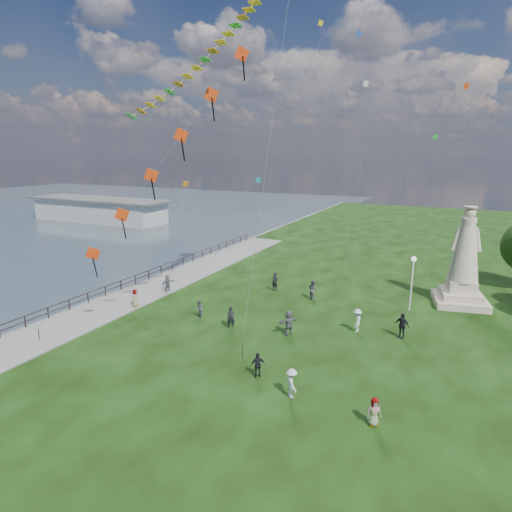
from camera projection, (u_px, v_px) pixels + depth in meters
The scene contains 18 objects.
waterfront at pixel (122, 296), 39.42m from camera, with size 200.00×200.00×1.51m.
pier_pavilion at pixel (99, 210), 83.49m from camera, with size 30.00×8.00×4.40m.
statue at pixel (463, 268), 36.40m from camera, with size 4.97×4.97×8.51m.
lamppost at pixel (413, 272), 34.88m from camera, with size 0.43×0.43×4.63m.
person_0 at pixel (231, 318), 31.88m from camera, with size 0.62×0.41×1.69m, color black.
person_1 at pixel (199, 309), 33.92m from camera, with size 0.72×0.45×1.49m, color #595960.
person_2 at pixel (291, 383), 22.93m from camera, with size 1.05×0.54×1.63m, color silver.
person_3 at pixel (258, 365), 24.97m from camera, with size 0.90×0.46×1.54m, color black.
person_4 at pixel (374, 412), 20.55m from camera, with size 0.71×0.44×1.46m, color #595960.
person_5 at pixel (168, 284), 40.08m from camera, with size 1.49×0.64×1.61m, color #595960.
person_6 at pixel (275, 282), 40.40m from camera, with size 0.67×0.44×1.83m, color black.
person_7 at pixel (313, 290), 38.18m from camera, with size 0.88×0.54×1.81m, color #595960.
person_8 at pixel (357, 320), 31.25m from camera, with size 1.14×0.59×1.77m, color silver.
person_9 at pixel (402, 325), 30.26m from camera, with size 1.08×0.55×1.84m, color black.
person_10 at pixel (135, 299), 36.18m from camera, with size 0.74×0.45×1.51m, color #595960.
person_11 at pixel (289, 323), 30.77m from camera, with size 1.69×0.73×1.82m, color #595960.
red_kite_train at pixel (163, 162), 28.84m from camera, with size 11.92×9.35×19.71m.
small_kites at pixel (342, 138), 41.59m from camera, with size 25.50×19.00×26.09m.
Camera 1 is at (12.35, -19.11, 12.92)m, focal length 30.00 mm.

